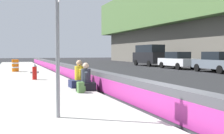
% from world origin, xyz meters
% --- Properties ---
extents(ground_plane, '(160.00, 160.00, 0.00)m').
position_xyz_m(ground_plane, '(0.00, 0.00, 0.00)').
color(ground_plane, '#232326').
rests_on(ground_plane, ground).
extents(sidewalk_strip, '(80.00, 4.40, 0.14)m').
position_xyz_m(sidewalk_strip, '(0.00, 2.65, 0.07)').
color(sidewalk_strip, '#A8A59E').
rests_on(sidewalk_strip, ground_plane).
extents(jersey_barrier, '(76.00, 0.45, 0.85)m').
position_xyz_m(jersey_barrier, '(0.00, 0.00, 0.42)').
color(jersey_barrier, '#47474C').
rests_on(jersey_barrier, ground_plane).
extents(route_sign_post, '(0.44, 0.09, 3.60)m').
position_xyz_m(route_sign_post, '(0.47, 2.52, 2.21)').
color(route_sign_post, gray).
rests_on(route_sign_post, sidewalk_strip).
extents(fire_hydrant, '(0.26, 0.46, 0.88)m').
position_xyz_m(fire_hydrant, '(9.80, 2.32, 0.59)').
color(fire_hydrant, red).
rests_on(fire_hydrant, sidewalk_strip).
extents(seated_person_foreground, '(0.83, 0.92, 1.09)m').
position_xyz_m(seated_person_foreground, '(4.67, 0.75, 0.48)').
color(seated_person_foreground, black).
rests_on(seated_person_foreground, sidewalk_strip).
extents(seated_person_middle, '(0.75, 0.85, 1.18)m').
position_xyz_m(seated_person_middle, '(5.68, 0.77, 0.51)').
color(seated_person_middle, '#23284C').
rests_on(seated_person_middle, sidewalk_strip).
extents(backpack, '(0.32, 0.28, 0.40)m').
position_xyz_m(backpack, '(4.09, 1.10, 0.33)').
color(backpack, '#4C7A3D').
rests_on(backpack, sidewalk_strip).
extents(construction_barrel, '(0.54, 0.54, 0.95)m').
position_xyz_m(construction_barrel, '(16.96, 3.22, 0.62)').
color(construction_barrel, orange).
rests_on(construction_barrel, sidewalk_strip).
extents(parked_car_third, '(4.56, 2.08, 1.71)m').
position_xyz_m(parked_car_third, '(12.19, -12.33, 0.86)').
color(parked_car_third, slate).
rests_on(parked_car_third, ground_plane).
extents(parked_car_fourth, '(4.53, 2.01, 1.71)m').
position_xyz_m(parked_car_fourth, '(17.73, -12.18, 0.86)').
color(parked_car_fourth, silver).
rests_on(parked_car_fourth, ground_plane).
extents(parked_car_midline, '(5.17, 2.24, 2.56)m').
position_xyz_m(parked_car_midline, '(23.95, -12.33, 1.35)').
color(parked_car_midline, black).
rests_on(parked_car_midline, ground_plane).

